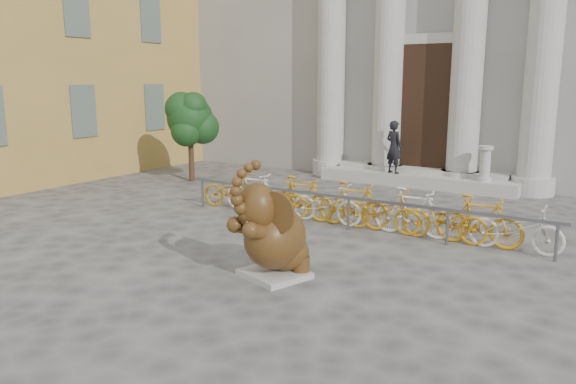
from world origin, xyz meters
The scene contains 8 objects.
ground centered at (0.00, 0.00, 0.00)m, with size 80.00×80.00×0.00m, color #474442.
classical_building centered at (0.00, 14.93, 5.98)m, with size 22.00×10.70×12.00m.
entrance_steps centered at (0.00, 9.40, 0.18)m, with size 6.00×1.20×0.36m, color #A8A59E.
elephant_statue centered at (0.75, 0.35, 0.71)m, with size 1.30×1.55×1.95m.
bike_rack centered at (0.49, 3.90, 0.50)m, with size 8.51×0.53×1.00m.
tree centered at (-6.21, 6.25, 1.95)m, with size 1.61×1.47×2.79m.
pedestrian centered at (-0.65, 9.07, 1.16)m, with size 0.58×0.38×1.60m, color black.
balustrade_post centered at (2.03, 9.10, 0.82)m, with size 0.41×0.41×1.00m.
Camera 1 is at (5.58, -6.89, 3.18)m, focal length 35.00 mm.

